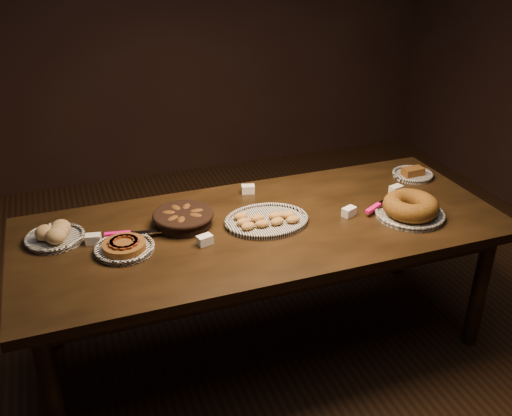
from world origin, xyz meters
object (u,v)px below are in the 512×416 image
object	(u,v)px
madeleine_platter	(266,220)
bundt_cake_plate	(410,208)
buffet_table	(264,237)
apple_tart_plate	(124,247)

from	to	relation	value
madeleine_platter	bundt_cake_plate	size ratio (longest dim) A/B	1.07
buffet_table	apple_tart_plate	distance (m)	0.69
apple_tart_plate	bundt_cake_plate	size ratio (longest dim) A/B	0.84
buffet_table	bundt_cake_plate	size ratio (longest dim) A/B	6.14
buffet_table	apple_tart_plate	size ratio (longest dim) A/B	7.34
buffet_table	apple_tart_plate	xyz separation A→B (m)	(-0.68, -0.02, 0.09)
buffet_table	madeleine_platter	size ratio (longest dim) A/B	5.72
buffet_table	apple_tart_plate	world-z (taller)	apple_tart_plate
buffet_table	bundt_cake_plate	distance (m)	0.75
madeleine_platter	bundt_cake_plate	bearing A→B (deg)	1.33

